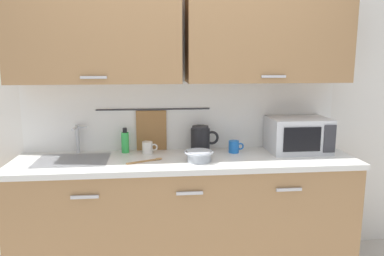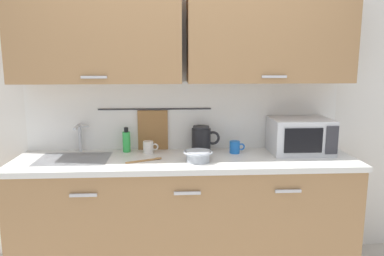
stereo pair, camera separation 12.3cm
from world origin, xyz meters
name	(u,v)px [view 1 (the left image)]	position (x,y,z in m)	size (l,w,h in m)	color
counter_unit	(184,214)	(-0.01, 0.30, 0.46)	(2.53, 0.64, 0.90)	#997047
back_wall_assembly	(183,72)	(0.00, 0.53, 1.52)	(3.70, 0.41, 2.50)	silver
sink_faucet	(77,135)	(-0.82, 0.53, 1.04)	(0.09, 0.17, 0.22)	#B2B5BA
microwave	(298,135)	(0.90, 0.41, 1.04)	(0.46, 0.35, 0.27)	silver
electric_kettle	(201,139)	(0.14, 0.47, 1.00)	(0.23, 0.16, 0.21)	black
dish_soap_bottle	(125,142)	(-0.46, 0.51, 0.99)	(0.06, 0.06, 0.20)	green
mug_near_sink	(148,148)	(-0.28, 0.46, 0.95)	(0.12, 0.08, 0.09)	silver
mixing_bowl	(199,155)	(0.09, 0.20, 0.94)	(0.21, 0.21, 0.08)	#A5ADB7
mug_by_kettle	(234,147)	(0.39, 0.42, 0.95)	(0.12, 0.08, 0.09)	blue
wooden_spoon	(149,160)	(-0.27, 0.24, 0.91)	(0.26, 0.14, 0.01)	#9E7042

